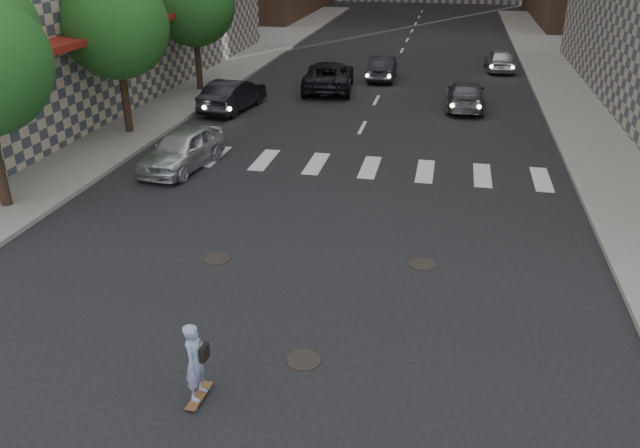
# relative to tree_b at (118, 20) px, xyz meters

# --- Properties ---
(ground) EXTENTS (160.00, 160.00, 0.00)m
(ground) POSITION_rel_tree_b_xyz_m (9.45, -11.14, -4.65)
(ground) COLOR black
(ground) RESTS_ON ground
(sidewalk_left) EXTENTS (13.00, 80.00, 0.15)m
(sidewalk_left) POSITION_rel_tree_b_xyz_m (-5.05, 8.86, -4.57)
(sidewalk_left) COLOR gray
(sidewalk_left) RESTS_ON ground
(tree_b) EXTENTS (4.20, 4.20, 6.60)m
(tree_b) POSITION_rel_tree_b_xyz_m (0.00, 0.00, 0.00)
(tree_b) COLOR #382619
(tree_b) RESTS_ON sidewalk_left
(tree_c) EXTENTS (4.20, 4.20, 6.60)m
(tree_c) POSITION_rel_tree_b_xyz_m (0.00, 8.00, 0.00)
(tree_c) COLOR #382619
(tree_c) RESTS_ON sidewalk_left
(manhole_a) EXTENTS (0.70, 0.70, 0.02)m
(manhole_a) POSITION_rel_tree_b_xyz_m (10.65, -13.64, -4.64)
(manhole_a) COLOR black
(manhole_a) RESTS_ON ground
(manhole_b) EXTENTS (0.70, 0.70, 0.02)m
(manhole_b) POSITION_rel_tree_b_xyz_m (7.45, -9.94, -4.64)
(manhole_b) COLOR black
(manhole_b) RESTS_ON ground
(manhole_c) EXTENTS (0.70, 0.70, 0.02)m
(manhole_c) POSITION_rel_tree_b_xyz_m (12.75, -9.14, -4.64)
(manhole_c) COLOR black
(manhole_c) RESTS_ON ground
(skateboarder) EXTENTS (0.42, 0.83, 1.62)m
(skateboarder) POSITION_rel_tree_b_xyz_m (9.04, -15.14, -3.80)
(skateboarder) COLOR brown
(skateboarder) RESTS_ON ground
(silver_sedan) EXTENTS (2.20, 4.36, 1.42)m
(silver_sedan) POSITION_rel_tree_b_xyz_m (3.83, -3.53, -3.94)
(silver_sedan) COLOR silver
(silver_sedan) RESTS_ON ground
(traffic_car_a) EXTENTS (2.14, 4.63, 1.47)m
(traffic_car_a) POSITION_rel_tree_b_xyz_m (2.95, 4.56, -3.91)
(traffic_car_a) COLOR black
(traffic_car_a) RESTS_ON ground
(traffic_car_b) EXTENTS (1.86, 4.48, 1.30)m
(traffic_car_b) POSITION_rel_tree_b_xyz_m (13.84, 7.18, -4.00)
(traffic_car_b) COLOR #4E5055
(traffic_car_b) RESTS_ON ground
(traffic_car_c) EXTENTS (3.14, 5.73, 1.52)m
(traffic_car_c) POSITION_rel_tree_b_xyz_m (6.63, 9.63, -3.89)
(traffic_car_c) COLOR black
(traffic_car_c) RESTS_ON ground
(traffic_car_d) EXTENTS (1.86, 4.12, 1.38)m
(traffic_car_d) POSITION_rel_tree_b_xyz_m (15.95, 16.86, -3.96)
(traffic_car_d) COLOR #B6B9BE
(traffic_car_d) RESTS_ON ground
(traffic_car_e) EXTENTS (1.51, 4.07, 1.33)m
(traffic_car_e) POSITION_rel_tree_b_xyz_m (9.18, 12.86, -3.98)
(traffic_car_e) COLOR black
(traffic_car_e) RESTS_ON ground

